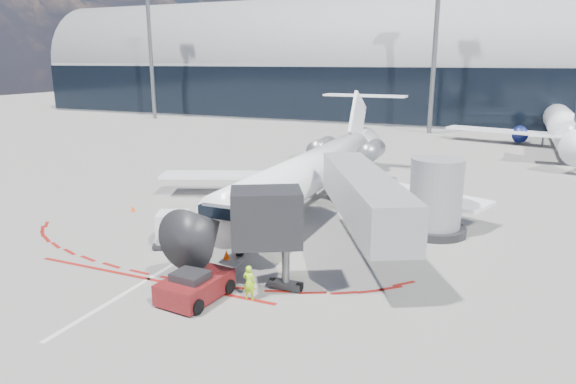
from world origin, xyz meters
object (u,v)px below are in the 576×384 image
at_px(uld_container, 173,229).
at_px(regional_jet, 313,170).
at_px(ramp_worker, 249,283).
at_px(pushback_tug, 195,286).

bearing_deg(uld_container, regional_jet, 44.33).
xyz_separation_m(regional_jet, ramp_worker, (2.94, -16.03, -1.82)).
bearing_deg(pushback_tug, ramp_worker, 26.79).
relative_size(regional_jet, ramp_worker, 19.10).
relative_size(regional_jet, pushback_tug, 5.78).
bearing_deg(uld_container, ramp_worker, -56.48).
xyz_separation_m(pushback_tug, uld_container, (-4.99, 5.37, 0.39)).
height_order(ramp_worker, uld_container, uld_container).
xyz_separation_m(ramp_worker, uld_container, (-7.31, 4.48, 0.18)).
distance_m(regional_jet, uld_container, 12.45).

